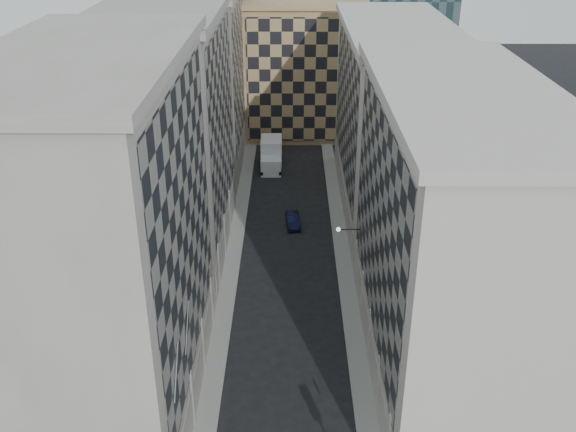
{
  "coord_description": "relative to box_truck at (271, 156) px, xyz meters",
  "views": [
    {
      "loc": [
        0.24,
        -23.02,
        30.87
      ],
      "look_at": [
        0.08,
        12.35,
        13.24
      ],
      "focal_mm": 40.0,
      "sensor_mm": 36.0,
      "label": 1
    }
  ],
  "objects": [
    {
      "name": "sidewalk_west",
      "position": [
        -3.03,
        -22.98,
        -1.46
      ],
      "size": [
        1.5,
        100.0,
        0.15
      ],
      "primitive_type": "cube",
      "color": "#969690",
      "rests_on": "ground"
    },
    {
      "name": "sidewalk_east",
      "position": [
        7.47,
        -22.98,
        -1.46
      ],
      "size": [
        1.5,
        100.0,
        0.15
      ],
      "primitive_type": "cube",
      "color": "#969690",
      "rests_on": "ground"
    },
    {
      "name": "bldg_left_a",
      "position": [
        -8.66,
        -41.98,
        10.29
      ],
      "size": [
        10.8,
        22.8,
        23.7
      ],
      "color": "gray",
      "rests_on": "ground"
    },
    {
      "name": "bldg_left_b",
      "position": [
        -8.66,
        -19.98,
        9.79
      ],
      "size": [
        10.8,
        22.8,
        22.7
      ],
      "color": "gray",
      "rests_on": "ground"
    },
    {
      "name": "bldg_left_c",
      "position": [
        -8.66,
        2.02,
        9.29
      ],
      "size": [
        10.8,
        22.8,
        21.7
      ],
      "color": "gray",
      "rests_on": "ground"
    },
    {
      "name": "bldg_right_a",
      "position": [
        13.1,
        -37.98,
        8.78
      ],
      "size": [
        10.8,
        26.8,
        20.7
      ],
      "color": "#BDB6AD",
      "rests_on": "ground"
    },
    {
      "name": "bldg_right_b",
      "position": [
        13.11,
        -10.98,
        8.31
      ],
      "size": [
        10.8,
        28.8,
        19.7
      ],
      "color": "#BDB6AD",
      "rests_on": "ground"
    },
    {
      "name": "tan_block",
      "position": [
        4.22,
        14.91,
        7.9
      ],
      "size": [
        16.8,
        14.8,
        18.8
      ],
      "color": "tan",
      "rests_on": "ground"
    },
    {
      "name": "flagpoles_left",
      "position": [
        -3.68,
        -46.98,
        6.46
      ],
      "size": [
        0.1,
        6.33,
        2.33
      ],
      "color": "gray",
      "rests_on": "ground"
    },
    {
      "name": "bracket_lamp",
      "position": [
        6.6,
        -28.98,
        4.66
      ],
      "size": [
        1.98,
        0.36,
        0.36
      ],
      "color": "black",
      "rests_on": "ground"
    },
    {
      "name": "box_truck",
      "position": [
        0.0,
        0.0,
        0.0
      ],
      "size": [
        2.69,
        6.46,
        3.53
      ],
      "rotation": [
        0.0,
        0.0,
        0.01
      ],
      "color": "white",
      "rests_on": "ground"
    },
    {
      "name": "dark_car",
      "position": [
        2.71,
        -16.21,
        -0.92
      ],
      "size": [
        1.68,
        3.88,
        1.24
      ],
      "primitive_type": "imported",
      "rotation": [
        0.0,
        0.0,
        0.1
      ],
      "color": "black",
      "rests_on": "ground"
    }
  ]
}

